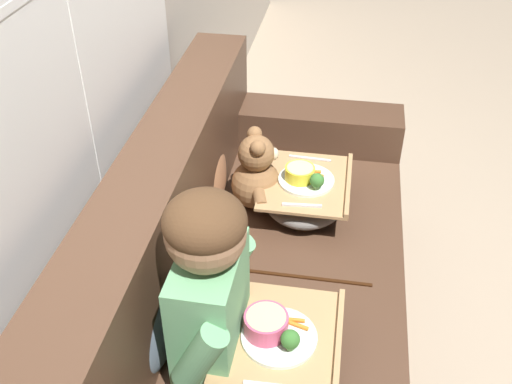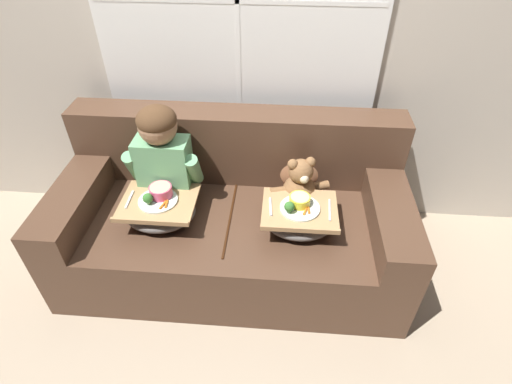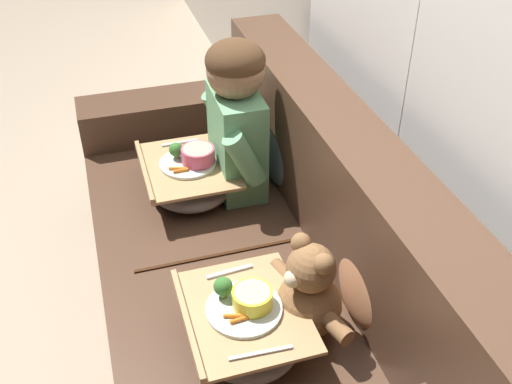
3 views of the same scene
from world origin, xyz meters
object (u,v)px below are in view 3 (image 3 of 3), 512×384
at_px(child_figure, 236,111).
at_px(teddy_bear, 308,295).
at_px(throw_pillow_behind_teddy, 369,275).
at_px(lap_tray_teddy, 244,324).
at_px(couch, 257,272).
at_px(lap_tray_child, 189,177).
at_px(throw_pillow_behind_child, 282,143).

distance_m(child_figure, teddy_bear, 0.80).
xyz_separation_m(throw_pillow_behind_teddy, lap_tray_teddy, (-0.00, -0.38, -0.09)).
height_order(throw_pillow_behind_teddy, lap_tray_teddy, throw_pillow_behind_teddy).
height_order(couch, teddy_bear, couch).
height_order(child_figure, lap_tray_child, child_figure).
bearing_deg(lap_tray_child, lap_tray_teddy, -0.09).
xyz_separation_m(child_figure, lap_tray_child, (0.00, -0.19, -0.25)).
relative_size(couch, teddy_bear, 5.72).
distance_m(throw_pillow_behind_child, teddy_bear, 0.80).
bearing_deg(lap_tray_child, throw_pillow_behind_teddy, 25.97).
height_order(couch, lap_tray_teddy, couch).
bearing_deg(throw_pillow_behind_teddy, lap_tray_teddy, -90.10).
distance_m(throw_pillow_behind_teddy, teddy_bear, 0.19).
distance_m(couch, lap_tray_child, 0.46).
distance_m(throw_pillow_behind_child, child_figure, 0.25).
height_order(throw_pillow_behind_child, child_figure, child_figure).
relative_size(lap_tray_child, lap_tray_teddy, 1.02).
distance_m(couch, lap_tray_teddy, 0.46).
distance_m(throw_pillow_behind_child, lap_tray_teddy, 0.86).
bearing_deg(throw_pillow_behind_teddy, lap_tray_child, -154.03).
distance_m(teddy_bear, lap_tray_teddy, 0.20).
bearing_deg(throw_pillow_behind_child, teddy_bear, -13.63).
relative_size(throw_pillow_behind_child, child_figure, 0.59).
height_order(child_figure, lap_tray_teddy, child_figure).
height_order(couch, child_figure, child_figure).
distance_m(throw_pillow_behind_teddy, lap_tray_teddy, 0.39).
relative_size(throw_pillow_behind_child, throw_pillow_behind_teddy, 1.06).
xyz_separation_m(couch, lap_tray_child, (-0.39, -0.15, 0.19)).
relative_size(throw_pillow_behind_teddy, teddy_bear, 0.96).
xyz_separation_m(throw_pillow_behind_child, lap_tray_teddy, (0.77, -0.38, -0.09)).
bearing_deg(throw_pillow_behind_child, child_figure, -90.01).
xyz_separation_m(throw_pillow_behind_child, throw_pillow_behind_teddy, (0.77, 0.00, 0.00)).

